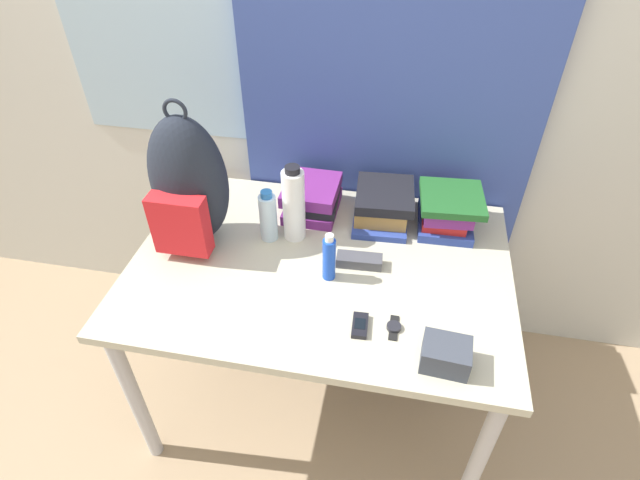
# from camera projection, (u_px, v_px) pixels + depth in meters

# --- Properties ---
(wall_back) EXTENTS (6.00, 0.06, 2.50)m
(wall_back) POSITION_uv_depth(u_px,v_px,m) (347.00, 54.00, 1.72)
(wall_back) COLOR beige
(wall_back) RESTS_ON ground_plane
(curtain_blue) EXTENTS (1.06, 0.04, 2.50)m
(curtain_blue) POSITION_uv_depth(u_px,v_px,m) (392.00, 63.00, 1.66)
(curtain_blue) COLOR #384C93
(curtain_blue) RESTS_ON ground_plane
(desk) EXTENTS (1.25, 0.87, 0.74)m
(desk) POSITION_uv_depth(u_px,v_px,m) (320.00, 280.00, 1.71)
(desk) COLOR #B7B299
(desk) RESTS_ON ground_plane
(backpack) EXTENTS (0.26, 0.24, 0.52)m
(backpack) POSITION_uv_depth(u_px,v_px,m) (188.00, 185.00, 1.62)
(backpack) COLOR #1E232D
(backpack) RESTS_ON desk
(book_stack_left) EXTENTS (0.20, 0.24, 0.12)m
(book_stack_left) POSITION_uv_depth(u_px,v_px,m) (313.00, 198.00, 1.85)
(book_stack_left) COLOR #6B2370
(book_stack_left) RESTS_ON desk
(book_stack_center) EXTENTS (0.22, 0.28, 0.12)m
(book_stack_center) POSITION_uv_depth(u_px,v_px,m) (382.00, 205.00, 1.81)
(book_stack_center) COLOR navy
(book_stack_center) RESTS_ON desk
(book_stack_right) EXTENTS (0.23, 0.25, 0.14)m
(book_stack_right) POSITION_uv_depth(u_px,v_px,m) (447.00, 210.00, 1.77)
(book_stack_right) COLOR navy
(book_stack_right) RESTS_ON desk
(water_bottle) EXTENTS (0.06, 0.06, 0.20)m
(water_bottle) POSITION_uv_depth(u_px,v_px,m) (268.00, 217.00, 1.70)
(water_bottle) COLOR silver
(water_bottle) RESTS_ON desk
(sports_bottle) EXTENTS (0.08, 0.08, 0.28)m
(sports_bottle) POSITION_uv_depth(u_px,v_px,m) (294.00, 205.00, 1.68)
(sports_bottle) COLOR white
(sports_bottle) RESTS_ON desk
(sunscreen_bottle) EXTENTS (0.04, 0.04, 0.17)m
(sunscreen_bottle) POSITION_uv_depth(u_px,v_px,m) (329.00, 258.00, 1.56)
(sunscreen_bottle) COLOR blue
(sunscreen_bottle) RESTS_ON desk
(cell_phone) EXTENTS (0.05, 0.09, 0.02)m
(cell_phone) POSITION_uv_depth(u_px,v_px,m) (360.00, 325.00, 1.44)
(cell_phone) COLOR black
(cell_phone) RESTS_ON desk
(sunglasses_case) EXTENTS (0.15, 0.06, 0.04)m
(sunglasses_case) POSITION_uv_depth(u_px,v_px,m) (359.00, 261.00, 1.64)
(sunglasses_case) COLOR #47474C
(sunglasses_case) RESTS_ON desk
(camera_pouch) EXTENTS (0.13, 0.11, 0.08)m
(camera_pouch) POSITION_uv_depth(u_px,v_px,m) (446.00, 355.00, 1.33)
(camera_pouch) COLOR #383D47
(camera_pouch) RESTS_ON desk
(wristwatch) EXTENTS (0.04, 0.09, 0.01)m
(wristwatch) POSITION_uv_depth(u_px,v_px,m) (394.00, 327.00, 1.44)
(wristwatch) COLOR black
(wristwatch) RESTS_ON desk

